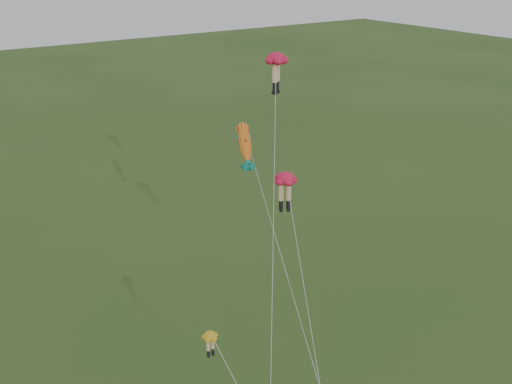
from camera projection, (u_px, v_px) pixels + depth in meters
legs_kite_red_high at (276, 67)px, 34.94m from camera, size 9.37×12.33×19.72m
legs_kite_red_mid at (286, 185)px, 33.99m from camera, size 4.47×10.35×13.31m
legs_kite_yellow at (215, 346)px, 29.07m from camera, size 2.12×5.96×7.59m
fish_kite at (245, 144)px, 35.57m from camera, size 2.41×12.73×15.71m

